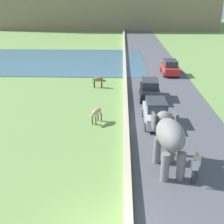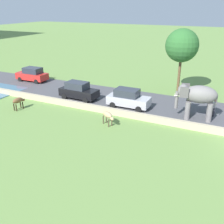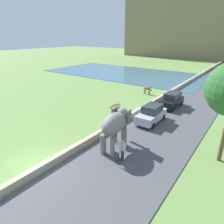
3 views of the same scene
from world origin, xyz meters
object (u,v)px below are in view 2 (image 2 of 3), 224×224
(car_silver, at_px, (128,98))
(person_beside_elephant, at_px, (210,106))
(elephant, at_px, (197,96))
(cow_brown, at_px, (18,101))
(car_red, at_px, (32,75))
(cow_tan, at_px, (108,116))
(car_black, at_px, (78,91))
(person_trailing, at_px, (214,107))

(car_silver, bearing_deg, person_beside_elephant, -79.78)
(elephant, relative_size, cow_brown, 2.52)
(car_silver, distance_m, cow_brown, 10.27)
(car_red, distance_m, cow_brown, 9.81)
(person_beside_elephant, distance_m, car_silver, 7.35)
(cow_tan, bearing_deg, car_silver, 0.83)
(cow_brown, bearing_deg, car_black, -34.72)
(cow_brown, xyz_separation_m, cow_tan, (0.54, -9.06, 0.00))
(person_trailing, xyz_separation_m, cow_tan, (-5.55, 7.52, -0.04))
(car_red, distance_m, cow_tan, 16.42)
(person_beside_elephant, distance_m, cow_brown, 17.39)
(person_trailing, height_order, cow_tan, person_trailing)
(cow_brown, bearing_deg, elephant, -72.06)
(person_trailing, distance_m, cow_tan, 9.35)
(person_trailing, relative_size, car_black, 0.40)
(car_red, height_order, cow_brown, car_red)
(car_silver, height_order, car_black, same)
(car_silver, distance_m, cow_tan, 4.42)
(car_silver, xyz_separation_m, cow_tan, (-4.42, -0.06, -0.06))
(elephant, relative_size, person_beside_elephant, 2.18)
(elephant, relative_size, cow_tan, 2.57)
(cow_brown, bearing_deg, cow_tan, -86.61)
(car_black, relative_size, car_red, 1.01)
(person_beside_elephant, bearing_deg, car_red, 85.14)
(person_trailing, bearing_deg, cow_tan, 126.42)
(person_beside_elephant, bearing_deg, elephant, 142.85)
(car_red, relative_size, cow_brown, 2.86)
(car_red, bearing_deg, person_trailing, -95.21)
(person_beside_elephant, distance_m, person_trailing, 0.39)
(person_beside_elephant, height_order, cow_tan, person_beside_elephant)
(elephant, bearing_deg, cow_brown, 107.94)
(elephant, distance_m, cow_tan, 7.66)
(cow_brown, bearing_deg, person_beside_elephant, -68.91)
(elephant, distance_m, car_red, 21.01)
(person_beside_elephant, distance_m, cow_tan, 9.17)
(car_silver, distance_m, car_red, 14.85)
(elephant, xyz_separation_m, cow_brown, (-4.93, 15.22, -1.20))
(person_trailing, relative_size, cow_brown, 1.16)
(cow_brown, distance_m, cow_tan, 9.08)
(elephant, height_order, car_silver, elephant)
(car_black, distance_m, car_red, 9.49)
(person_beside_elephant, bearing_deg, car_silver, 100.22)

